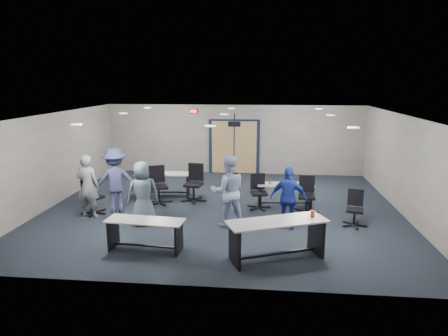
# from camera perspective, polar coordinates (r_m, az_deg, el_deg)

# --- Properties ---
(floor) EXTENTS (10.00, 10.00, 0.00)m
(floor) POSITION_cam_1_polar(r_m,az_deg,el_deg) (11.62, -0.23, -5.77)
(floor) COLOR black
(floor) RESTS_ON ground
(back_wall) EXTENTS (10.00, 0.04, 2.70)m
(back_wall) POSITION_cam_1_polar(r_m,az_deg,el_deg) (15.69, 1.48, 4.08)
(back_wall) COLOR slate
(back_wall) RESTS_ON floor
(front_wall) EXTENTS (10.00, 0.04, 2.70)m
(front_wall) POSITION_cam_1_polar(r_m,az_deg,el_deg) (6.96, -4.12, -6.73)
(front_wall) COLOR slate
(front_wall) RESTS_ON floor
(left_wall) EXTENTS (0.04, 9.00, 2.70)m
(left_wall) POSITION_cam_1_polar(r_m,az_deg,el_deg) (12.79, -23.13, 1.16)
(left_wall) COLOR slate
(left_wall) RESTS_ON floor
(right_wall) EXTENTS (0.04, 9.00, 2.70)m
(right_wall) POSITION_cam_1_polar(r_m,az_deg,el_deg) (11.86, 24.56, 0.21)
(right_wall) COLOR slate
(right_wall) RESTS_ON floor
(ceiling) EXTENTS (10.00, 9.00, 0.04)m
(ceiling) POSITION_cam_1_polar(r_m,az_deg,el_deg) (11.08, -0.24, 7.62)
(ceiling) COLOR silver
(ceiling) RESTS_ON back_wall
(double_door) EXTENTS (2.00, 0.07, 2.20)m
(double_door) POSITION_cam_1_polar(r_m,az_deg,el_deg) (15.70, 1.46, 2.98)
(double_door) COLOR black
(double_door) RESTS_ON back_wall
(exit_sign) EXTENTS (0.32, 0.07, 0.18)m
(exit_sign) POSITION_cam_1_polar(r_m,az_deg,el_deg) (15.71, -4.40, 8.10)
(exit_sign) COLOR black
(exit_sign) RESTS_ON back_wall
(ceiling_projector) EXTENTS (0.35, 0.32, 0.37)m
(ceiling_projector) POSITION_cam_1_polar(r_m,az_deg,el_deg) (11.57, 1.50, 6.35)
(ceiling_projector) COLOR black
(ceiling_projector) RESTS_ON ceiling
(ceiling_can_lights) EXTENTS (6.24, 5.74, 0.02)m
(ceiling_can_lights) POSITION_cam_1_polar(r_m,az_deg,el_deg) (11.33, -0.11, 7.57)
(ceiling_can_lights) COLOR white
(ceiling_can_lights) RESTS_ON ceiling
(table_front_left) EXTENTS (1.74, 0.71, 0.69)m
(table_front_left) POSITION_cam_1_polar(r_m,az_deg,el_deg) (8.91, -11.18, -8.61)
(table_front_left) COLOR #A6A39D
(table_front_left) RESTS_ON floor
(table_front_right) EXTENTS (2.16, 1.43, 0.97)m
(table_front_right) POSITION_cam_1_polar(r_m,az_deg,el_deg) (8.36, 7.62, -9.15)
(table_front_right) COLOR #A6A39D
(table_front_right) RESTS_ON floor
(table_back_left) EXTENTS (1.81, 0.70, 0.72)m
(table_back_left) POSITION_cam_1_polar(r_m,az_deg,el_deg) (12.94, -8.60, -1.73)
(table_back_left) COLOR #A6A39D
(table_back_left) RESTS_ON floor
(table_back_right) EXTENTS (1.68, 0.67, 0.91)m
(table_back_right) POSITION_cam_1_polar(r_m,az_deg,el_deg) (11.85, 8.69, -3.22)
(table_back_right) COLOR #A6A39D
(table_back_right) RESTS_ON floor
(chair_back_a) EXTENTS (0.94, 0.94, 1.13)m
(chair_back_a) POSITION_cam_1_polar(r_m,az_deg,el_deg) (12.06, -9.34, -2.46)
(chair_back_a) COLOR black
(chair_back_a) RESTS_ON floor
(chair_back_b) EXTENTS (0.82, 0.82, 1.14)m
(chair_back_b) POSITION_cam_1_polar(r_m,az_deg,el_deg) (12.16, -4.37, -2.17)
(chair_back_b) COLOR black
(chair_back_b) RESTS_ON floor
(chair_back_c) EXTENTS (0.75, 0.75, 1.00)m
(chair_back_c) POSITION_cam_1_polar(r_m,az_deg,el_deg) (11.48, 5.02, -3.42)
(chair_back_c) COLOR black
(chair_back_c) RESTS_ON floor
(chair_back_d) EXTENTS (0.68, 0.68, 1.03)m
(chair_back_d) POSITION_cam_1_polar(r_m,az_deg,el_deg) (11.29, 11.73, -3.84)
(chair_back_d) COLOR black
(chair_back_d) RESTS_ON floor
(chair_loose_left) EXTENTS (0.89, 0.89, 1.03)m
(chair_loose_left) POSITION_cam_1_polar(r_m,az_deg,el_deg) (11.59, -18.18, -3.80)
(chair_loose_left) COLOR black
(chair_loose_left) RESTS_ON floor
(chair_loose_right) EXTENTS (0.69, 0.69, 0.93)m
(chair_loose_right) POSITION_cam_1_polar(r_m,az_deg,el_deg) (10.63, 18.19, -5.55)
(chair_loose_right) COLOR black
(chair_loose_right) RESTS_ON floor
(person_gray) EXTENTS (0.65, 0.45, 1.72)m
(person_gray) POSITION_cam_1_polar(r_m,az_deg,el_deg) (11.29, -18.90, -2.44)
(person_gray) COLOR gray
(person_gray) RESTS_ON floor
(person_plaid) EXTENTS (0.95, 0.80, 1.65)m
(person_plaid) POSITION_cam_1_polar(r_m,az_deg,el_deg) (10.34, -11.52, -3.56)
(person_plaid) COLOR #4D5F6A
(person_plaid) RESTS_ON floor
(person_lightblue) EXTENTS (1.02, 0.88, 1.82)m
(person_lightblue) POSITION_cam_1_polar(r_m,az_deg,el_deg) (10.02, 0.60, -3.31)
(person_lightblue) COLOR #A2AED6
(person_lightblue) RESTS_ON floor
(person_navy) EXTENTS (0.99, 0.59, 1.58)m
(person_navy) POSITION_cam_1_polar(r_m,az_deg,el_deg) (9.98, 9.23, -4.29)
(person_navy) COLOR #1B2D97
(person_navy) RESTS_ON floor
(person_back) EXTENTS (1.35, 1.09, 1.83)m
(person_back) POSITION_cam_1_polar(r_m,az_deg,el_deg) (11.47, -15.26, -1.71)
(person_back) COLOR #3D426E
(person_back) RESTS_ON floor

